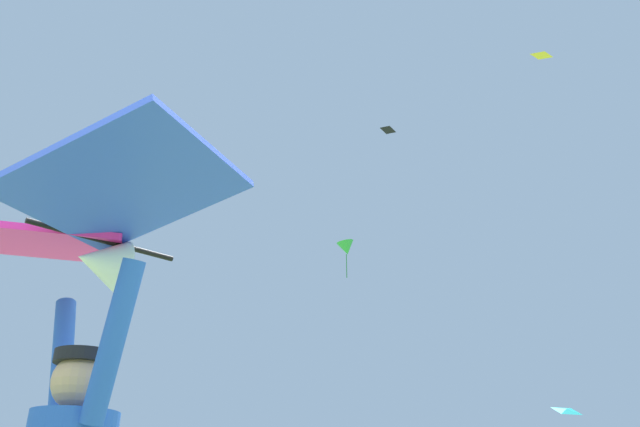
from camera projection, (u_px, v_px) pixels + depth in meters
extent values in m
sphere|color=tan|center=(81.00, 382.00, 2.48)|extent=(0.23, 0.23, 0.23)
cylinder|color=black|center=(85.00, 358.00, 2.52)|extent=(0.30, 0.30, 0.05)
cylinder|color=blue|center=(113.00, 340.00, 2.35)|extent=(0.29, 0.17, 0.62)
cylinder|color=blue|center=(62.00, 363.00, 2.71)|extent=(0.29, 0.17, 0.62)
cylinder|color=black|center=(104.00, 241.00, 2.74)|extent=(0.23, 0.65, 0.02)
cube|color=blue|center=(124.00, 185.00, 2.45)|extent=(0.87, 0.77, 0.20)
cube|color=#DB2393|center=(53.00, 244.00, 2.99)|extent=(1.03, 1.03, 0.20)
cone|color=white|center=(101.00, 262.00, 2.70)|extent=(0.29, 0.26, 0.24)
pyramid|color=black|center=(388.00, 129.00, 36.04)|extent=(0.99, 1.00, 0.30)
pyramid|color=yellow|center=(542.00, 55.00, 16.18)|extent=(0.56, 0.59, 0.27)
cone|color=green|center=(346.00, 248.00, 29.61)|extent=(1.07, 1.13, 0.90)
cylinder|color=#237931|center=(347.00, 266.00, 29.21)|extent=(0.04, 0.04, 1.18)
pyramid|color=#19B2AD|center=(567.00, 410.00, 23.48)|extent=(0.96, 0.89, 0.58)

